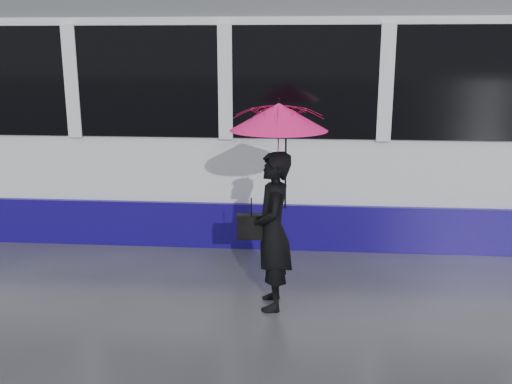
{
  "coord_description": "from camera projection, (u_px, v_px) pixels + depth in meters",
  "views": [
    {
      "loc": [
        0.29,
        -5.98,
        2.6
      ],
      "look_at": [
        -0.22,
        0.01,
        1.1
      ],
      "focal_mm": 40.0,
      "sensor_mm": 36.0,
      "label": 1
    }
  ],
  "objects": [
    {
      "name": "ground",
      "position": [
        275.0,
        287.0,
        6.44
      ],
      "size": [
        90.0,
        90.0,
        0.0
      ],
      "primitive_type": "plane",
      "color": "#2D2D32",
      "rests_on": "ground"
    },
    {
      "name": "rails",
      "position": [
        284.0,
        222.0,
        8.85
      ],
      "size": [
        34.0,
        1.51,
        0.02
      ],
      "color": "#3F3D38",
      "rests_on": "ground"
    },
    {
      "name": "tram",
      "position": [
        407.0,
        118.0,
        8.31
      ],
      "size": [
        26.0,
        2.56,
        3.35
      ],
      "color": "white",
      "rests_on": "ground"
    },
    {
      "name": "woman",
      "position": [
        273.0,
        231.0,
        5.77
      ],
      "size": [
        0.45,
        0.63,
        1.63
      ],
      "primitive_type": "imported",
      "rotation": [
        0.0,
        0.0,
        -1.46
      ],
      "color": "black",
      "rests_on": "ground"
    },
    {
      "name": "umbrella",
      "position": [
        279.0,
        136.0,
        5.53
      ],
      "size": [
        1.06,
        1.06,
        1.1
      ],
      "rotation": [
        0.0,
        0.0,
        0.11
      ],
      "color": "#F6147E",
      "rests_on": "ground"
    },
    {
      "name": "handbag",
      "position": [
        251.0,
        226.0,
        5.79
      ],
      "size": [
        0.3,
        0.16,
        0.43
      ],
      "rotation": [
        0.0,
        0.0,
        0.11
      ],
      "color": "black",
      "rests_on": "ground"
    }
  ]
}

